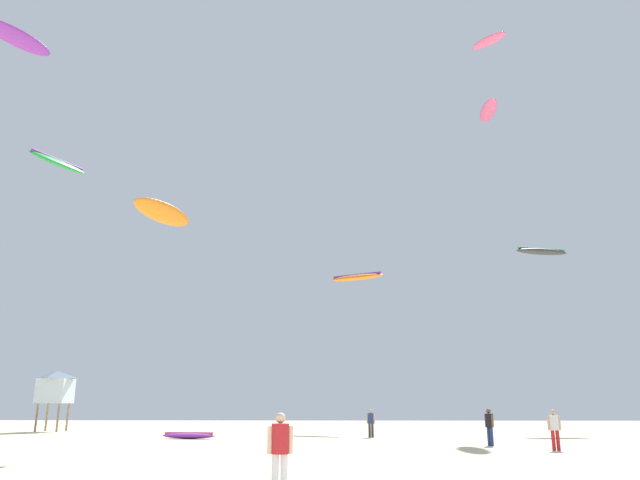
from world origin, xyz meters
The scene contains 13 objects.
person_foreground centered at (-0.53, 3.01, 0.99)m, with size 0.55×0.38×1.70m.
person_midground centered at (9.82, 15.76, 0.96)m, with size 0.54×0.37×1.64m.
person_left centered at (2.65, 25.31, 0.91)m, with size 0.48×0.35×1.56m.
person_right centered at (7.81, 18.56, 0.97)m, with size 0.38×0.50×1.66m.
kite_grounded_near centered at (-7.51, 23.73, 0.17)m, with size 3.09×1.18×0.37m.
lifeguard_tower centered at (-19.30, 32.29, 3.05)m, with size 2.30×2.30×4.15m.
kite_aloft_0 centered at (2.35, 35.51, 11.52)m, with size 4.55×3.14×0.66m.
kite_aloft_1 centered at (-16.99, 17.77, 21.55)m, with size 3.11×4.08×0.87m.
kite_aloft_2 centered at (10.18, 21.53, 23.37)m, with size 2.08×2.11×0.47m.
kite_aloft_3 centered at (14.19, 37.03, 26.71)m, with size 1.52×4.47×0.66m.
kite_aloft_4 centered at (-14.82, 19.82, 14.90)m, with size 2.57×3.62×0.84m.
kite_aloft_5 centered at (16.98, 35.35, 13.48)m, with size 4.60×2.41×0.55m.
kite_aloft_6 centered at (-7.24, 15.18, 10.36)m, with size 2.42×4.01×0.93m.
Camera 1 is at (0.73, -10.56, 1.89)m, focal length 33.30 mm.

